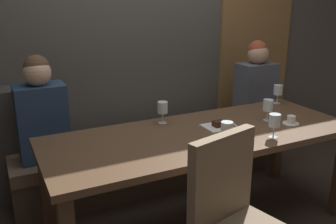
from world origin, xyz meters
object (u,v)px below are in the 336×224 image
Objects in this scene: wine_glass_far_left at (275,121)px; wine_glass_end_left at (163,109)px; chair_near_side at (236,216)px; wine_glass_near_left at (278,90)px; diner_bearded at (256,84)px; fork_on_table at (235,125)px; dining_table at (203,144)px; espresso_cup at (291,121)px; banquette_bench at (160,161)px; dessert_plate at (218,126)px; wine_glass_far_right at (227,130)px; wine_glass_center_front at (268,106)px; diner_redhead at (41,111)px.

wine_glass_far_left and wine_glass_end_left have the same top height.
chair_near_side is 1.62m from wine_glass_near_left.
diner_bearded is 1.04m from fork_on_table.
espresso_cup reaches higher than dining_table.
espresso_cup is at bearing -121.81° from wine_glass_near_left.
diner_bearded reaches higher than wine_glass_far_left.
espresso_cup is at bearing -7.68° from fork_on_table.
wine_glass_near_left is (0.60, 0.63, 0.00)m from wine_glass_far_left.
banquette_bench is 13.16× the size of dessert_plate.
diner_bearded reaches higher than dessert_plate.
wine_glass_far_right reaches higher than banquette_bench.
dessert_plate is at bearing -160.03° from wine_glass_near_left.
wine_glass_center_front is at bearing 55.67° from wine_glass_far_left.
banquette_bench is 1.23m from wine_glass_far_left.
wine_glass_far_left is (0.37, -0.30, 0.20)m from dining_table.
diner_redhead is 1.31m from dessert_plate.
chair_near_side is 0.80m from wine_glass_far_left.
banquette_bench is at bearing 125.94° from fork_on_table.
wine_glass_near_left is at bearing 58.19° from espresso_cup.
banquette_bench is 15.24× the size of wine_glass_far_left.
dining_table is 0.60m from wine_glass_center_front.
wine_glass_center_front is 0.86× the size of dessert_plate.
chair_near_side is at bearing -144.72° from wine_glass_far_left.
espresso_cup is 0.42m from fork_on_table.
chair_near_side reaches higher than dining_table.
wine_glass_near_left reaches higher than dining_table.
diner_redhead is 4.68× the size of fork_on_table.
chair_near_side is 1.10m from espresso_cup.
dessert_plate is at bearing -77.83° from banquette_bench.
wine_glass_near_left reaches higher than fork_on_table.
diner_bearded is 4.84× the size of wine_glass_far_left.
chair_near_side is 0.92m from fork_on_table.
wine_glass_far_left is 1.00× the size of wine_glass_end_left.
diner_bearded reaches higher than chair_near_side.
wine_glass_far_right is 0.86× the size of dessert_plate.
diner_bearded is 1.13m from dessert_plate.
wine_glass_end_left is at bearing 86.18° from chair_near_side.
wine_glass_center_front is (0.20, 0.29, -0.00)m from wine_glass_far_left.
diner_bearded is 4.84× the size of wine_glass_center_front.
diner_bearded is 4.67× the size of fork_on_table.
chair_near_side reaches higher than wine_glass_far_right.
fork_on_table is (-0.39, 0.15, -0.02)m from espresso_cup.
wine_glass_far_left is at bearing -69.74° from banquette_bench.
wine_glass_far_right reaches higher than dessert_plate.
dining_table is at bearing 141.20° from wine_glass_far_left.
fork_on_table is at bearing 46.01° from wine_glass_far_right.
banquette_bench is 1.20m from espresso_cup.
chair_near_side is at bearing -99.45° from banquette_bench.
wine_glass_center_front is 0.19m from espresso_cup.
diner_redhead is at bearing 155.12° from wine_glass_center_front.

